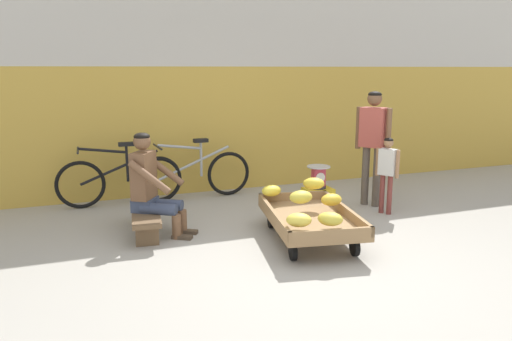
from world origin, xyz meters
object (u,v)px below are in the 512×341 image
object	(u,v)px
vendor_seated	(151,185)
weighing_scale	(318,177)
bicycle_far_left	(194,174)
bicycle_near_left	(120,180)
banana_cart	(310,219)
customer_child	(387,167)
low_bench	(146,216)
customer_adult	(373,136)
plastic_crate	(318,199)

from	to	relation	value
vendor_seated	weighing_scale	size ratio (longest dim) A/B	3.80
vendor_seated	bicycle_far_left	xyz separation A→B (m)	(0.79, 1.32, -0.21)
bicycle_near_left	vendor_seated	bearing A→B (deg)	-80.52
vendor_seated	weighing_scale	bearing A→B (deg)	4.72
banana_cart	bicycle_near_left	world-z (taller)	bicycle_near_left
banana_cart	vendor_seated	world-z (taller)	vendor_seated
bicycle_near_left	customer_child	bearing A→B (deg)	-26.93
low_bench	bicycle_far_left	world-z (taller)	bicycle_far_left
vendor_seated	bicycle_near_left	xyz separation A→B (m)	(-0.23, 1.35, -0.21)
banana_cart	low_bench	world-z (taller)	banana_cart
bicycle_near_left	bicycle_far_left	size ratio (longest dim) A/B	1.00
banana_cart	vendor_seated	distance (m)	1.77
banana_cart	customer_adult	size ratio (longest dim) A/B	1.02
weighing_scale	bicycle_near_left	xyz separation A→B (m)	(-2.38, 1.17, -0.10)
bicycle_near_left	customer_child	world-z (taller)	customer_child
vendor_seated	plastic_crate	distance (m)	2.20
customer_child	customer_adult	bearing A→B (deg)	85.02
banana_cart	bicycle_near_left	size ratio (longest dim) A/B	0.94
plastic_crate	customer_child	distance (m)	0.97
banana_cart	vendor_seated	bearing A→B (deg)	152.36
low_bench	bicycle_near_left	bearing A→B (deg)	96.62
weighing_scale	bicycle_far_left	xyz separation A→B (m)	(-1.36, 1.14, -0.10)
low_bench	weighing_scale	size ratio (longest dim) A/B	3.75
banana_cart	bicycle_near_left	bearing A→B (deg)	129.30
plastic_crate	customer_child	world-z (taller)	customer_child
banana_cart	plastic_crate	world-z (taller)	banana_cart
low_bench	plastic_crate	size ratio (longest dim) A/B	3.13
low_bench	customer_child	size ratio (longest dim) A/B	1.15
banana_cart	customer_child	size ratio (longest dim) A/B	1.60
low_bench	bicycle_far_left	xyz separation A→B (m)	(0.86, 1.27, 0.15)
bicycle_near_left	customer_adult	xyz separation A→B (m)	(3.16, -1.19, 0.60)
weighing_scale	banana_cart	bearing A→B (deg)	-121.88
vendor_seated	weighing_scale	world-z (taller)	vendor_seated
weighing_scale	bicycle_far_left	size ratio (longest dim) A/B	0.18
vendor_seated	weighing_scale	distance (m)	2.16
banana_cart	bicycle_near_left	distance (m)	2.79
low_bench	bicycle_far_left	size ratio (longest dim) A/B	0.68
vendor_seated	plastic_crate	bearing A→B (deg)	4.75
plastic_crate	weighing_scale	xyz separation A→B (m)	(0.00, -0.00, 0.30)
plastic_crate	banana_cart	bearing A→B (deg)	-121.85
weighing_scale	bicycle_far_left	world-z (taller)	bicycle_far_left
weighing_scale	customer_adult	bearing A→B (deg)	-1.04
weighing_scale	low_bench	bearing A→B (deg)	-176.64
bicycle_near_left	bicycle_far_left	distance (m)	1.02
low_bench	bicycle_far_left	distance (m)	1.55
bicycle_near_left	customer_child	distance (m)	3.52
banana_cart	weighing_scale	size ratio (longest dim) A/B	5.21
plastic_crate	customer_adult	xyz separation A→B (m)	(0.78, -0.02, 0.80)
plastic_crate	customer_adult	distance (m)	1.12
banana_cart	bicycle_near_left	xyz separation A→B (m)	(-1.77, 2.16, 0.11)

